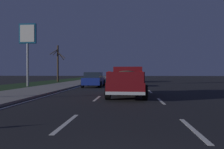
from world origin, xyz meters
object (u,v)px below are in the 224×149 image
Objects in this scene: gas_price_sign at (28,39)px; bare_tree_far at (58,63)px; sedan_tan at (129,77)px; sedan_blue at (94,79)px; pickup_truck at (128,81)px.

bare_tree_far is (10.84, 0.37, -2.05)m from gas_price_sign.
sedan_tan is at bearing -87.82° from bare_tree_far.
gas_price_sign is at bearing 86.34° from sedan_blue.
bare_tree_far reaches higher than sedan_blue.
pickup_truck is 1.25× the size of sedan_blue.
gas_price_sign reaches higher than pickup_truck.
bare_tree_far is at bearing 34.62° from sedan_blue.
bare_tree_far is (-0.44, 11.53, 2.35)m from sedan_tan.
pickup_truck is 20.21m from sedan_tan.
sedan_blue is at bearing -93.66° from gas_price_sign.
sedan_tan is 16.46m from gas_price_sign.
pickup_truck is 22.92m from bare_tree_far.
sedan_blue is 0.75× the size of bare_tree_far.
sedan_blue and sedan_tan have the same top height.
pickup_truck is 0.93× the size of bare_tree_far.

